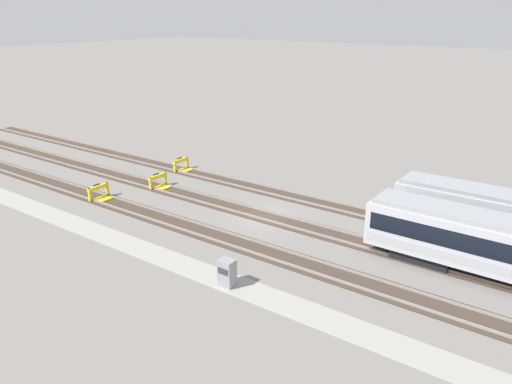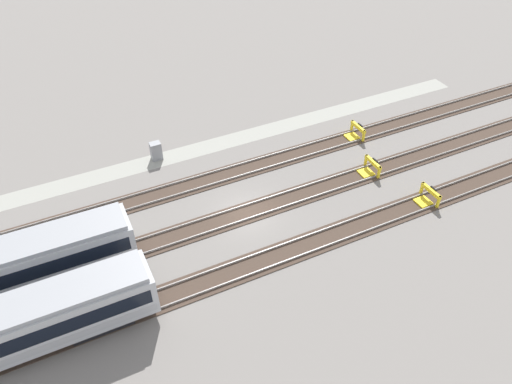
# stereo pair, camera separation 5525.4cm
# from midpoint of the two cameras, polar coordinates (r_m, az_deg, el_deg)

# --- Properties ---
(ground_plane) EXTENTS (400.00, 400.00, 0.00)m
(ground_plane) POSITION_cam_midpoint_polar(r_m,az_deg,el_deg) (25.47, 41.04, -27.95)
(ground_plane) COLOR gray
(service_walkway) EXTENTS (54.00, 2.00, 0.01)m
(service_walkway) POSITION_cam_midpoint_polar(r_m,az_deg,el_deg) (26.43, 24.87, -14.28)
(service_walkway) COLOR #9E9E93
(service_walkway) RESTS_ON ground
(rail_track_nearest) EXTENTS (90.00, 2.24, 0.21)m
(rail_track_nearest) POSITION_cam_midpoint_polar(r_m,az_deg,el_deg) (25.53, 32.04, -20.76)
(rail_track_nearest) COLOR #47382D
(rail_track_nearest) RESTS_ON ground
(rail_track_near_inner) EXTENTS (90.00, 2.24, 0.21)m
(rail_track_near_inner) POSITION_cam_midpoint_polar(r_m,az_deg,el_deg) (25.43, 41.09, -27.90)
(rail_track_near_inner) COLOR #47382D
(rail_track_near_inner) RESTS_ON ground
(rail_track_middle) EXTENTS (90.00, 2.24, 0.21)m
(rail_track_middle) POSITION_cam_midpoint_polar(r_m,az_deg,el_deg) (26.24, 51.05, -34.20)
(rail_track_middle) COLOR #47382D
(rail_track_middle) RESTS_ON ground
(bumper_stop_nearest_track) EXTENTS (1.35, 2.00, 1.22)m
(bumper_stop_nearest_track) POSITION_cam_midpoint_polar(r_m,az_deg,el_deg) (34.71, 45.18, -8.29)
(bumper_stop_nearest_track) COLOR yellow
(bumper_stop_nearest_track) RESTS_ON ground
(bumper_stop_near_inner_track) EXTENTS (1.34, 2.00, 1.22)m
(bumper_stop_near_inner_track) POSITION_cam_midpoint_polar(r_m,az_deg,el_deg) (33.09, 50.67, -14.70)
(bumper_stop_near_inner_track) COLOR yellow
(bumper_stop_near_inner_track) RESTS_ON ground
(bumper_stop_middle_track) EXTENTS (1.36, 2.01, 1.22)m
(bumper_stop_middle_track) POSITION_cam_midpoint_polar(r_m,az_deg,el_deg) (35.19, 58.34, -17.73)
(bumper_stop_middle_track) COLOR yellow
(bumper_stop_middle_track) RESTS_ON ground
(electrical_cabinet) EXTENTS (0.90, 0.73, 1.60)m
(electrical_cabinet) POSITION_cam_midpoint_polar(r_m,az_deg,el_deg) (23.72, 18.00, -16.89)
(electrical_cabinet) COLOR gray
(electrical_cabinet) RESTS_ON ground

